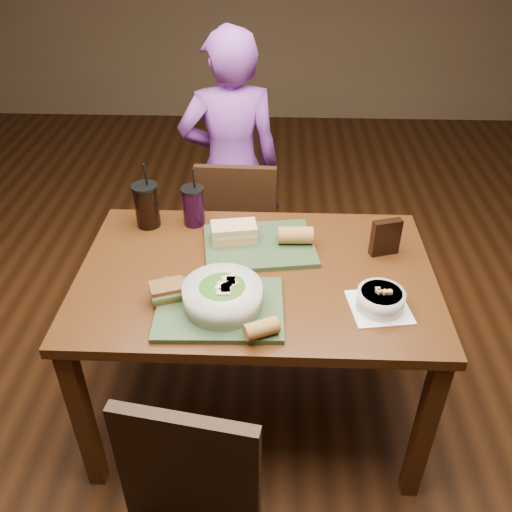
% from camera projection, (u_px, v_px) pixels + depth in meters
% --- Properties ---
extents(ground, '(6.00, 6.00, 0.00)m').
position_uv_depth(ground, '(256.00, 406.00, 2.41)').
color(ground, '#381C0B').
rests_on(ground, ground).
extents(dining_table, '(1.30, 0.85, 0.75)m').
position_uv_depth(dining_table, '(256.00, 291.00, 2.03)').
color(dining_table, '#45240D').
rests_on(dining_table, ground).
extents(chair_far, '(0.38, 0.38, 0.87)m').
position_uv_depth(chair_far, '(238.00, 228.00, 2.73)').
color(chair_far, black).
rests_on(chair_far, ground).
extents(diner, '(0.56, 0.42, 1.41)m').
position_uv_depth(diner, '(231.00, 168.00, 2.78)').
color(diner, purple).
rests_on(diner, ground).
extents(tray_near, '(0.43, 0.33, 0.02)m').
position_uv_depth(tray_near, '(220.00, 308.00, 1.80)').
color(tray_near, '#2E4427').
rests_on(tray_near, dining_table).
extents(tray_far, '(0.46, 0.38, 0.02)m').
position_uv_depth(tray_far, '(259.00, 245.00, 2.10)').
color(tray_far, '#2E4427').
rests_on(tray_far, dining_table).
extents(salad_bowl, '(0.26, 0.26, 0.09)m').
position_uv_depth(salad_bowl, '(223.00, 294.00, 1.78)').
color(salad_bowl, silver).
rests_on(salad_bowl, tray_near).
extents(soup_bowl, '(0.22, 0.22, 0.08)m').
position_uv_depth(soup_bowl, '(380.00, 299.00, 1.80)').
color(soup_bowl, white).
rests_on(soup_bowl, dining_table).
extents(sandwich_near, '(0.13, 0.11, 0.05)m').
position_uv_depth(sandwich_near, '(167.00, 291.00, 1.82)').
color(sandwich_near, '#593819').
rests_on(sandwich_near, tray_near).
extents(sandwich_far, '(0.19, 0.12, 0.07)m').
position_uv_depth(sandwich_far, '(234.00, 232.00, 2.10)').
color(sandwich_far, tan).
rests_on(sandwich_far, tray_far).
extents(baguette_near, '(0.12, 0.09, 0.05)m').
position_uv_depth(baguette_near, '(262.00, 329.00, 1.67)').
color(baguette_near, '#AD7533').
rests_on(baguette_near, tray_near).
extents(baguette_far, '(0.14, 0.07, 0.07)m').
position_uv_depth(baguette_far, '(295.00, 235.00, 2.09)').
color(baguette_far, '#AD7533').
rests_on(baguette_far, tray_far).
extents(cup_cola, '(0.10, 0.10, 0.28)m').
position_uv_depth(cup_cola, '(147.00, 205.00, 2.19)').
color(cup_cola, black).
rests_on(cup_cola, dining_table).
extents(cup_berry, '(0.09, 0.09, 0.25)m').
position_uv_depth(cup_berry, '(193.00, 206.00, 2.21)').
color(cup_berry, black).
rests_on(cup_berry, dining_table).
extents(chip_bag, '(0.12, 0.07, 0.15)m').
position_uv_depth(chip_bag, '(386.00, 237.00, 2.03)').
color(chip_bag, black).
rests_on(chip_bag, dining_table).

